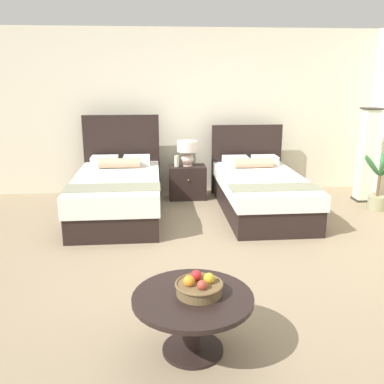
# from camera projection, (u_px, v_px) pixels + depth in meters

# --- Properties ---
(ground_plane) EXTENTS (10.20, 9.49, 0.02)m
(ground_plane) POSITION_uv_depth(u_px,v_px,m) (202.00, 260.00, 4.64)
(ground_plane) COLOR gray
(wall_back) EXTENTS (10.20, 0.12, 2.67)m
(wall_back) POSITION_uv_depth(u_px,v_px,m) (183.00, 112.00, 7.10)
(wall_back) COLOR beige
(wall_back) RESTS_ON ground
(bed_near_window) EXTENTS (1.21, 2.16, 1.33)m
(bed_near_window) POSITION_uv_depth(u_px,v_px,m) (118.00, 192.00, 6.01)
(bed_near_window) COLOR black
(bed_near_window) RESTS_ON ground
(bed_near_corner) EXTENTS (1.17, 2.22, 1.15)m
(bed_near_corner) POSITION_uv_depth(u_px,v_px,m) (260.00, 191.00, 6.19)
(bed_near_corner) COLOR black
(bed_near_corner) RESTS_ON ground
(nightstand) EXTENTS (0.58, 0.41, 0.54)m
(nightstand) POSITION_uv_depth(u_px,v_px,m) (187.00, 182.00, 6.85)
(nightstand) COLOR black
(nightstand) RESTS_ON ground
(table_lamp) EXTENTS (0.32, 0.32, 0.40)m
(table_lamp) POSITION_uv_depth(u_px,v_px,m) (187.00, 150.00, 6.73)
(table_lamp) COLOR beige
(table_lamp) RESTS_ON nightstand
(vase) EXTENTS (0.08, 0.08, 0.18)m
(vase) POSITION_uv_depth(u_px,v_px,m) (177.00, 161.00, 6.70)
(vase) COLOR silver
(vase) RESTS_ON nightstand
(coffee_table) EXTENTS (0.86, 0.86, 0.44)m
(coffee_table) POSITION_uv_depth(u_px,v_px,m) (193.00, 309.00, 3.00)
(coffee_table) COLOR black
(coffee_table) RESTS_ON ground
(fruit_bowl) EXTENTS (0.34, 0.34, 0.15)m
(fruit_bowl) POSITION_uv_depth(u_px,v_px,m) (199.00, 287.00, 2.98)
(fruit_bowl) COLOR brown
(fruit_bowl) RESTS_ON coffee_table
(floor_lamp_corner) EXTENTS (0.26, 0.26, 1.46)m
(floor_lamp_corner) POSITION_uv_depth(u_px,v_px,m) (367.00, 155.00, 6.61)
(floor_lamp_corner) COLOR #332E28
(floor_lamp_corner) RESTS_ON ground
(potted_palm) EXTENTS (0.55, 0.47, 0.86)m
(potted_palm) POSITION_uv_depth(u_px,v_px,m) (378.00, 190.00, 6.23)
(potted_palm) COLOR #9A9672
(potted_palm) RESTS_ON ground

